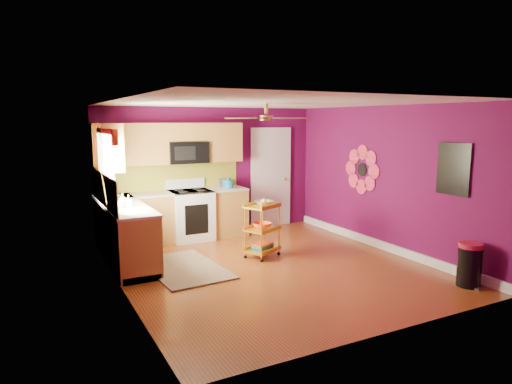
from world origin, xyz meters
TOP-DOWN VIEW (x-y plane):
  - ground at (0.00, 0.00)m, footprint 5.00×5.00m
  - room_envelope at (0.03, 0.00)m, footprint 4.54×5.04m
  - lower_cabinets at (-1.35, 1.82)m, footprint 2.81×2.31m
  - electric_range at (-0.55, 2.17)m, footprint 0.76×0.66m
  - upper_cabinetry at (-1.24, 2.17)m, footprint 2.80×2.30m
  - left_window at (-2.22, 1.05)m, footprint 0.08×1.35m
  - panel_door at (1.35, 2.47)m, footprint 0.95×0.11m
  - right_wall_art at (2.23, -0.34)m, footprint 0.04×2.74m
  - ceiling_fan at (0.00, 0.20)m, footprint 1.01×1.01m
  - shag_rug at (-1.23, 0.55)m, footprint 1.13×1.73m
  - rolling_cart at (0.13, 0.55)m, footprint 0.65×0.58m
  - trash_can at (1.99, -1.95)m, footprint 0.39×0.40m
  - teal_kettle at (0.23, 2.15)m, footprint 0.18×0.18m
  - toaster at (0.17, 2.27)m, footprint 0.22×0.15m
  - soap_bottle_a at (-1.92, 1.07)m, footprint 0.08×0.08m
  - soap_bottle_b at (-1.95, 1.39)m, footprint 0.12×0.12m
  - counter_dish at (-2.00, 1.95)m, footprint 0.26×0.26m
  - counter_cup at (-2.05, 1.05)m, footprint 0.12×0.12m

SIDE VIEW (x-z plane):
  - ground at x=0.00m, z-range 0.00..0.00m
  - shag_rug at x=-1.23m, z-range 0.00..0.02m
  - trash_can at x=1.99m, z-range 0.00..0.60m
  - lower_cabinets at x=-1.35m, z-range -0.04..0.90m
  - electric_range at x=-0.55m, z-range -0.08..1.05m
  - rolling_cart at x=0.13m, z-range 0.01..0.99m
  - counter_dish at x=-2.00m, z-range 0.94..1.00m
  - counter_cup at x=-2.05m, z-range 0.94..1.04m
  - soap_bottle_b at x=-1.95m, z-range 0.94..1.10m
  - teal_kettle at x=0.23m, z-range 0.92..1.13m
  - panel_door at x=1.35m, z-range -0.05..2.10m
  - toaster at x=0.17m, z-range 0.94..1.12m
  - soap_bottle_a at x=-1.92m, z-range 0.94..1.12m
  - right_wall_art at x=2.23m, z-range 0.92..1.96m
  - room_envelope at x=0.03m, z-range 0.37..2.89m
  - left_window at x=-2.22m, z-range 1.20..2.28m
  - upper_cabinetry at x=-1.24m, z-range 1.17..2.43m
  - ceiling_fan at x=0.00m, z-range 2.16..2.42m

